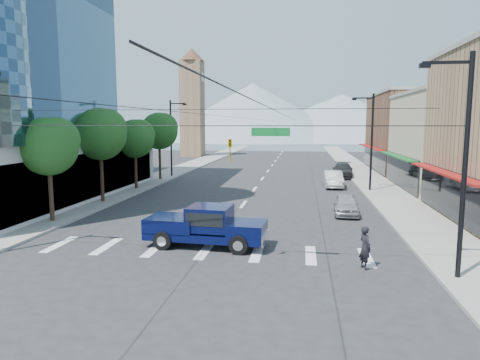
{
  "coord_description": "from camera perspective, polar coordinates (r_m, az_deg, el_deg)",
  "views": [
    {
      "loc": [
        4.51,
        -18.68,
        6.29
      ],
      "look_at": [
        0.91,
        5.96,
        3.0
      ],
      "focal_mm": 32.0,
      "sensor_mm": 36.0,
      "label": 1
    }
  ],
  "objects": [
    {
      "name": "lamp_pole_nw",
      "position": [
        51.0,
        -9.05,
        5.92
      ],
      "size": [
        2.0,
        0.25,
        9.0
      ],
      "color": "black",
      "rests_on": "ground"
    },
    {
      "name": "tree_near",
      "position": [
        29.29,
        -23.9,
        4.35
      ],
      "size": [
        3.65,
        3.64,
        6.71
      ],
      "color": "black",
      "rests_on": "ground"
    },
    {
      "name": "parked_car_far",
      "position": [
        51.79,
        13.5,
        1.27
      ],
      "size": [
        2.91,
        5.97,
        1.67
      ],
      "primitive_type": "imported",
      "rotation": [
        0.0,
        0.0,
        -0.1
      ],
      "color": "#2B2C2E",
      "rests_on": "ground"
    },
    {
      "name": "pedestrian",
      "position": [
        19.56,
        16.34,
        -8.64
      ],
      "size": [
        0.68,
        0.81,
        1.89
      ],
      "primitive_type": "imported",
      "rotation": [
        0.0,
        0.0,
        1.96
      ],
      "color": "black",
      "rests_on": "ground"
    },
    {
      "name": "tree_far",
      "position": [
        48.36,
        -10.55,
        6.57
      ],
      "size": [
        4.09,
        4.09,
        7.52
      ],
      "color": "black",
      "rests_on": "ground"
    },
    {
      "name": "tree_midnear",
      "position": [
        35.39,
        -17.9,
        6.04
      ],
      "size": [
        4.09,
        4.09,
        7.52
      ],
      "color": "black",
      "rests_on": "ground"
    },
    {
      "name": "parked_car_near",
      "position": [
        30.67,
        13.98,
        -3.18
      ],
      "size": [
        1.88,
        4.23,
        1.41
      ],
      "primitive_type": "imported",
      "rotation": [
        0.0,
        0.0,
        -0.05
      ],
      "color": "#ABABB0",
      "rests_on": "ground"
    },
    {
      "name": "sidewalk_right",
      "position": [
        59.48,
        15.5,
        1.25
      ],
      "size": [
        4.0,
        120.0,
        0.15
      ],
      "primitive_type": "cube",
      "color": "gray",
      "rests_on": "ground"
    },
    {
      "name": "mountain_right",
      "position": [
        179.37,
        13.4,
        8.19
      ],
      "size": [
        90.0,
        90.0,
        18.0
      ],
      "primitive_type": "cone",
      "color": "gray",
      "rests_on": "ground"
    },
    {
      "name": "clock_tower",
      "position": [
        83.48,
        -6.38,
        10.47
      ],
      "size": [
        4.8,
        4.8,
        20.4
      ],
      "color": "#8C6B4C",
      "rests_on": "ground"
    },
    {
      "name": "parked_car_mid",
      "position": [
        43.53,
        12.32,
        0.11
      ],
      "size": [
        1.79,
        4.91,
        1.61
      ],
      "primitive_type": "imported",
      "rotation": [
        0.0,
        0.0,
        0.02
      ],
      "color": "silver",
      "rests_on": "ground"
    },
    {
      "name": "mountain_left",
      "position": [
        169.86,
        1.74,
        9.11
      ],
      "size": [
        80.0,
        80.0,
        22.0
      ],
      "primitive_type": "cone",
      "color": "gray",
      "rests_on": "ground"
    },
    {
      "name": "ground",
      "position": [
        20.21,
        -5.08,
        -10.63
      ],
      "size": [
        160.0,
        160.0,
        0.0
      ],
      "primitive_type": "plane",
      "color": "#28282B",
      "rests_on": "ground"
    },
    {
      "name": "signal_rig",
      "position": [
        18.27,
        -5.39,
        2.33
      ],
      "size": [
        21.8,
        0.2,
        9.0
      ],
      "color": "black",
      "rests_on": "ground"
    },
    {
      "name": "shop_far",
      "position": [
        60.7,
        23.22,
        5.7
      ],
      "size": [
        12.0,
        18.0,
        10.0
      ],
      "primitive_type": "cube",
      "color": "brown",
      "rests_on": "ground"
    },
    {
      "name": "shop_mid",
      "position": [
        45.44,
        28.33,
        4.37
      ],
      "size": [
        12.0,
        14.0,
        9.0
      ],
      "primitive_type": "cube",
      "color": "tan",
      "rests_on": "ground"
    },
    {
      "name": "lamp_pole_ne",
      "position": [
        41.16,
        16.99,
        5.32
      ],
      "size": [
        2.0,
        0.25,
        9.0
      ],
      "color": "black",
      "rests_on": "ground"
    },
    {
      "name": "tree_midfar",
      "position": [
        41.8,
        -13.63,
        5.54
      ],
      "size": [
        3.65,
        3.64,
        6.71
      ],
      "color": "black",
      "rests_on": "ground"
    },
    {
      "name": "pickup_truck",
      "position": [
        22.18,
        -4.63,
        -6.02
      ],
      "size": [
        6.38,
        2.76,
        2.12
      ],
      "rotation": [
        0.0,
        0.0,
        -0.06
      ],
      "color": "#080D3B",
      "rests_on": "ground"
    },
    {
      "name": "sidewalk_left",
      "position": [
        61.27,
        -7.37,
        1.64
      ],
      "size": [
        4.0,
        120.0,
        0.15
      ],
      "primitive_type": "cube",
      "color": "gray",
      "rests_on": "ground"
    }
  ]
}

